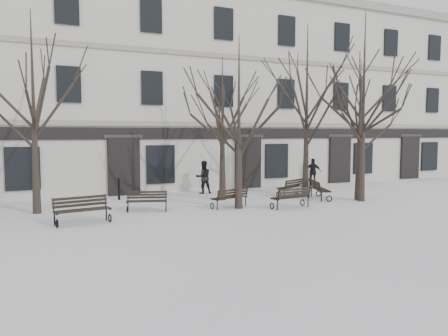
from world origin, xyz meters
TOP-DOWN VIEW (x-y plane):
  - ground at (0.00, 0.00)m, footprint 100.00×100.00m
  - building at (0.00, 12.96)m, footprint 40.40×10.20m
  - tree_1 at (0.03, 2.11)m, footprint 4.94×4.94m
  - tree_2 at (6.02, 1.52)m, footprint 5.93×5.93m
  - tree_3 at (6.17, 1.90)m, footprint 4.55×4.55m
  - tree_4 at (-7.62, 4.36)m, footprint 5.44×5.44m
  - tree_5 at (0.36, 4.50)m, footprint 4.61×4.61m
  - tree_6 at (4.54, 3.80)m, footprint 5.84×5.84m
  - bench_0 at (-6.25, 1.59)m, footprint 1.94×0.96m
  - bench_1 at (-0.23, 2.40)m, footprint 1.72×0.99m
  - bench_2 at (2.03, 1.23)m, footprint 1.80×0.84m
  - bench_3 at (-3.60, 3.04)m, footprint 1.68×1.03m
  - bench_4 at (4.01, 4.22)m, footprint 1.79×1.26m
  - bench_5 at (4.63, 2.86)m, footprint 1.24×1.90m
  - bollard_a at (-4.04, 6.50)m, footprint 0.13×0.13m
  - bollard_b at (6.88, 6.67)m, footprint 0.12×0.12m
  - pedestrian_b at (0.36, 6.88)m, footprint 0.88×0.71m
  - pedestrian_c at (7.62, 7.42)m, footprint 1.03×0.79m

SIDE VIEW (x-z plane):
  - ground at x=0.00m, z-range 0.00..0.00m
  - pedestrian_b at x=0.36m, z-range -0.85..0.85m
  - pedestrian_c at x=7.62m, z-range -0.81..0.81m
  - bench_3 at x=-3.60m, z-range 0.03..0.84m
  - bench_1 at x=-0.23m, z-range 0.04..0.86m
  - bench_4 at x=4.01m, z-range 0.04..0.90m
  - bench_2 at x=2.03m, z-range 0.04..0.92m
  - bench_5 at x=4.63m, z-range 0.04..0.95m
  - bench_0 at x=-6.25m, z-range 0.04..0.98m
  - bollard_b at x=6.88m, z-range 0.03..1.00m
  - bollard_a at x=-4.04m, z-range 0.04..1.06m
  - tree_3 at x=6.17m, z-range 0.81..7.31m
  - tree_5 at x=0.36m, z-range 0.82..7.40m
  - tree_1 at x=0.03m, z-range 0.88..7.95m
  - tree_4 at x=-7.62m, z-range 0.97..8.74m
  - tree_6 at x=4.54m, z-range 1.04..9.39m
  - tree_2 at x=6.02m, z-range 1.06..9.54m
  - building at x=0.00m, z-range -0.18..11.22m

